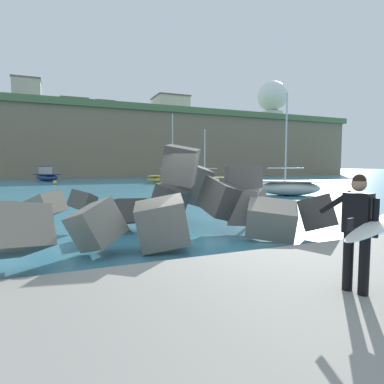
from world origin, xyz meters
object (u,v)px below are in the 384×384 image
object	(u,v)px
boat_near_left	(47,176)
surfer_with_board	(366,225)
boat_near_right	(208,181)
radar_dome	(272,100)
mooring_buoy_inner	(55,183)
boat_near_centre	(169,179)
station_building_west	(27,94)
boat_mid_right	(290,187)
station_building_annex	(74,109)
boat_mid_left	(173,175)
station_building_central	(170,109)
station_building_east	(104,113)

from	to	relation	value
boat_near_left	surfer_with_board	bearing A→B (deg)	-83.69
boat_near_right	radar_dome	size ratio (longest dim) A/B	0.52
boat_near_right	mooring_buoy_inner	xyz separation A→B (m)	(-14.50, 10.24, -0.32)
boat_near_centre	radar_dome	world-z (taller)	radar_dome
boat_near_right	station_building_west	size ratio (longest dim) A/B	0.95
boat_mid_right	station_building_annex	distance (m)	69.64
boat_mid_left	station_building_central	bearing A→B (deg)	71.56
station_building_annex	station_building_west	bearing A→B (deg)	-129.88
boat_near_right	station_building_west	distance (m)	50.75
boat_mid_right	surfer_with_board	bearing A→B (deg)	-126.40
mooring_buoy_inner	station_building_west	world-z (taller)	station_building_west
boat_near_right	radar_dome	distance (m)	61.82
boat_near_centre	station_building_east	size ratio (longest dim) A/B	1.01
boat_mid_right	station_building_west	xyz separation A→B (m)	(-20.11, 55.66, 15.89)
station_building_central	station_building_annex	size ratio (longest dim) A/B	1.28
radar_dome	boat_near_left	bearing A→B (deg)	-157.51
boat_mid_right	mooring_buoy_inner	size ratio (longest dim) A/B	16.43
station_building_west	station_building_annex	size ratio (longest dim) A/B	0.94
mooring_buoy_inner	station_building_central	xyz separation A→B (m)	(27.89, 39.82, 16.33)
boat_near_centre	radar_dome	size ratio (longest dim) A/B	0.74
boat_near_left	mooring_buoy_inner	distance (m)	10.09
boat_mid_right	station_building_central	xyz separation A→B (m)	(12.36, 61.48, 15.95)
radar_dome	station_building_central	bearing A→B (deg)	165.46
boat_mid_right	radar_dome	distance (m)	69.68
station_building_west	surfer_with_board	bearing A→B (deg)	-82.97
radar_dome	station_building_central	xyz separation A→B (m)	(-26.48, 6.87, -3.13)
boat_near_left	station_building_east	bearing A→B (deg)	70.84
station_building_west	station_building_central	xyz separation A→B (m)	(32.48, 5.83, 0.06)
boat_near_left	station_building_annex	world-z (taller)	station_building_annex
station_building_central	station_building_east	world-z (taller)	station_building_central
boat_near_right	radar_dome	bearing A→B (deg)	47.30
mooring_buoy_inner	boat_mid_right	bearing A→B (deg)	-54.37
mooring_buoy_inner	station_building_annex	xyz separation A→B (m)	(4.97, 45.45, 15.71)
boat_near_right	station_building_central	distance (m)	54.24
boat_mid_right	boat_near_right	bearing A→B (deg)	95.10
boat_mid_right	station_building_central	world-z (taller)	station_building_central
boat_mid_left	station_building_west	bearing A→B (deg)	131.99
station_building_west	station_building_annex	world-z (taller)	station_building_west
boat_near_left	radar_dome	world-z (taller)	radar_dome
radar_dome	station_building_west	world-z (taller)	radar_dome
mooring_buoy_inner	boat_near_right	bearing A→B (deg)	-35.22
boat_near_left	boat_mid_left	world-z (taller)	boat_mid_left
boat_near_left	boat_mid_left	xyz separation A→B (m)	(18.72, -0.78, 0.03)
mooring_buoy_inner	station_building_annex	distance (m)	48.34
surfer_with_board	radar_dome	world-z (taller)	radar_dome
boat_near_left	station_building_west	xyz separation A→B (m)	(-3.56, 23.97, 15.81)
surfer_with_board	boat_mid_right	bearing A→B (deg)	53.60
boat_near_left	station_building_west	bearing A→B (deg)	98.44
station_building_central	station_building_annex	xyz separation A→B (m)	(-22.91, 5.62, -0.62)
boat_near_centre	radar_dome	xyz separation A→B (m)	(41.55, 36.02, 19.15)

